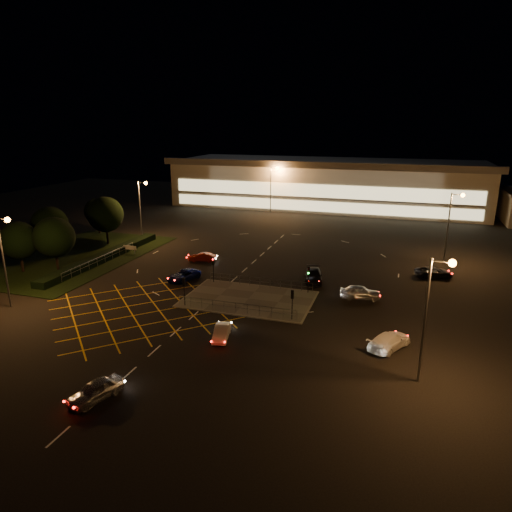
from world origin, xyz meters
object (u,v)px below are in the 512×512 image
(car_east_grey, at_px, (434,272))
(car_near_silver, at_px, (95,391))
(car_left_blue, at_px, (184,275))
(signal_se, at_px, (292,299))
(car_approach_white, at_px, (389,341))
(signal_sw, at_px, (184,286))
(car_circ_red, at_px, (202,257))
(car_far_dkgrey, at_px, (314,276))
(car_right_silver, at_px, (360,292))
(signal_ne, at_px, (309,274))
(signal_nw, at_px, (213,265))
(car_queue_white, at_px, (222,332))

(car_east_grey, bearing_deg, car_near_silver, 129.32)
(car_near_silver, xyz_separation_m, car_left_blue, (-5.73, 25.45, -0.06))
(signal_se, relative_size, car_approach_white, 0.64)
(signal_sw, distance_m, car_east_grey, 32.37)
(car_near_silver, xyz_separation_m, car_circ_red, (-6.92, 33.69, -0.09))
(car_far_dkgrey, xyz_separation_m, car_approach_white, (9.83, -15.46, -0.03))
(car_near_silver, distance_m, car_circ_red, 34.39)
(car_right_silver, xyz_separation_m, car_circ_red, (-23.18, 7.79, -0.16))
(signal_ne, bearing_deg, car_near_silver, -111.74)
(car_circ_red, distance_m, car_approach_white, 32.87)
(signal_ne, bearing_deg, signal_nw, 180.00)
(car_circ_red, bearing_deg, car_approach_white, 40.31)
(signal_ne, xyz_separation_m, car_east_grey, (14.32, 10.78, -1.71))
(signal_ne, height_order, car_east_grey, signal_ne)
(car_right_silver, bearing_deg, car_queue_white, 130.75)
(signal_se, relative_size, car_far_dkgrey, 0.61)
(signal_nw, bearing_deg, signal_ne, 0.00)
(signal_se, bearing_deg, car_queue_white, 48.37)
(car_east_grey, xyz_separation_m, car_approach_white, (-4.70, -21.86, 0.06))
(car_far_dkgrey, bearing_deg, car_east_grey, 11.64)
(car_queue_white, bearing_deg, car_far_dkgrey, 61.33)
(car_left_blue, height_order, car_east_grey, car_east_grey)
(signal_nw, relative_size, car_circ_red, 0.84)
(car_near_silver, relative_size, car_left_blue, 0.89)
(signal_nw, distance_m, car_east_grey, 28.49)
(signal_sw, bearing_deg, car_right_silver, -155.69)
(signal_se, height_order, signal_ne, same)
(car_far_dkgrey, distance_m, car_east_grey, 15.87)
(car_near_silver, height_order, car_far_dkgrey, car_far_dkgrey)
(car_right_silver, height_order, car_approach_white, car_right_silver)
(car_right_silver, bearing_deg, car_circ_red, 60.86)
(car_left_blue, xyz_separation_m, car_approach_white, (25.62, -10.77, 0.06))
(signal_sw, xyz_separation_m, car_circ_red, (-5.19, 15.92, -1.75))
(signal_sw, distance_m, car_near_silver, 17.93)
(car_far_dkgrey, bearing_deg, signal_se, -101.15)
(signal_sw, height_order, car_approach_white, signal_sw)
(signal_se, bearing_deg, car_right_silver, -126.40)
(signal_nw, xyz_separation_m, car_circ_red, (-5.19, 7.93, -1.75))
(signal_ne, relative_size, car_approach_white, 0.64)
(car_queue_white, bearing_deg, car_near_silver, -126.16)
(signal_sw, distance_m, car_queue_white, 9.14)
(car_far_dkgrey, xyz_separation_m, car_circ_red, (-16.98, 3.55, -0.12))
(car_near_silver, relative_size, car_far_dkgrey, 0.82)
(car_near_silver, bearing_deg, signal_ne, 87.14)
(car_right_silver, bearing_deg, car_near_silver, 137.31)
(car_near_silver, height_order, car_circ_red, car_near_silver)
(car_near_silver, xyz_separation_m, car_queue_white, (5.01, 11.85, -0.11))
(signal_se, height_order, car_circ_red, signal_se)
(car_east_grey, bearing_deg, car_right_silver, 125.22)
(signal_sw, distance_m, car_right_silver, 19.80)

